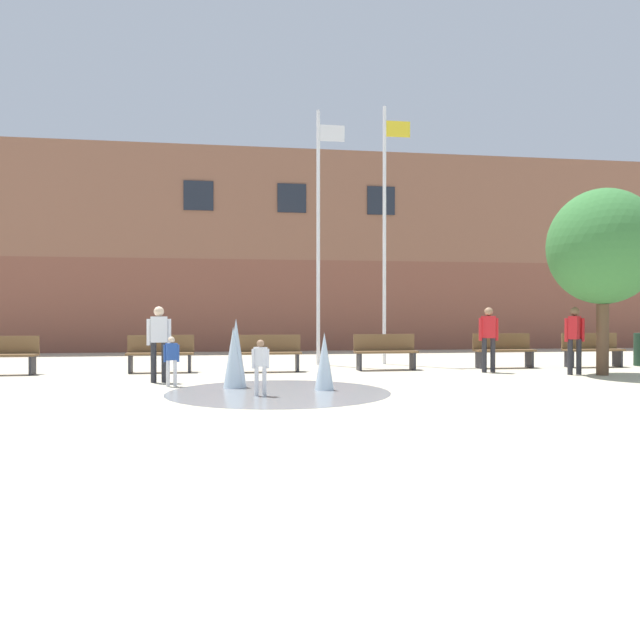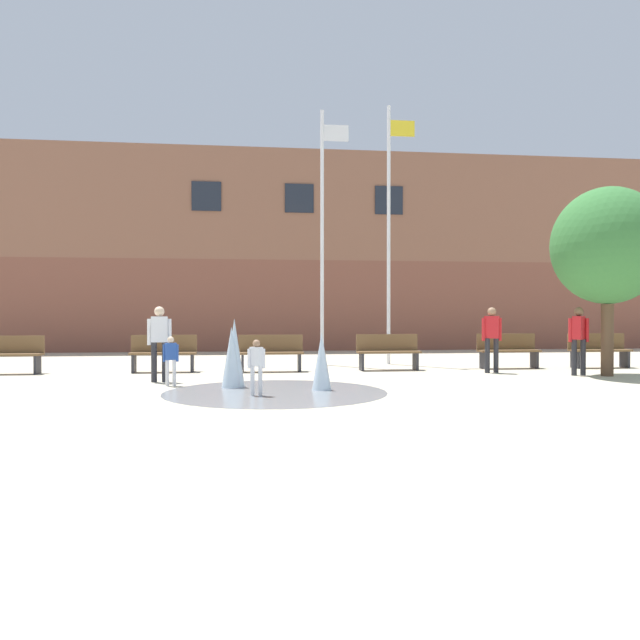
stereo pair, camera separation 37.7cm
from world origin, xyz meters
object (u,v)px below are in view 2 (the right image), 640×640
at_px(park_bench_center, 271,352).
at_px(street_tree_near_building, 608,246).
at_px(flagpole_left, 323,229).
at_px(park_bench_under_right_flagpole, 388,351).
at_px(adult_watching, 159,338).
at_px(child_with_pink_shirt, 256,363).
at_px(park_bench_left_of_flagpoles, 8,354).
at_px(adult_in_red, 579,335).
at_px(adult_near_bench, 492,334).
at_px(flagpole_right, 390,227).
at_px(park_bench_near_trashcan, 508,350).
at_px(child_running, 171,357).
at_px(park_bench_far_right, 599,350).
at_px(park_bench_under_left_flagpole, 164,353).

height_order(park_bench_center, street_tree_near_building, street_tree_near_building).
bearing_deg(flagpole_left, park_bench_under_right_flagpole, -51.70).
xyz_separation_m(adult_watching, child_with_pink_shirt, (1.98, -2.44, -0.35)).
relative_size(park_bench_left_of_flagpoles, adult_in_red, 1.01).
relative_size(child_with_pink_shirt, adult_near_bench, 0.62).
relative_size(park_bench_center, child_with_pink_shirt, 1.62).
bearing_deg(adult_watching, flagpole_right, 26.96).
relative_size(park_bench_near_trashcan, child_running, 1.62).
bearing_deg(park_bench_center, park_bench_near_trashcan, 1.52).
xyz_separation_m(park_bench_center, adult_in_red, (7.06, -1.83, 0.45)).
height_order(child_with_pink_shirt, adult_near_bench, adult_near_bench).
bearing_deg(park_bench_center, park_bench_left_of_flagpoles, 178.77).
distance_m(park_bench_under_right_flagpole, park_bench_near_trashcan, 3.25).
xyz_separation_m(adult_watching, adult_near_bench, (7.73, 1.10, 0.00)).
distance_m(park_bench_left_of_flagpoles, flagpole_left, 8.65).
xyz_separation_m(park_bench_left_of_flagpoles, park_bench_near_trashcan, (12.48, 0.03, 0.00)).
bearing_deg(child_with_pink_shirt, park_bench_center, -55.42).
relative_size(adult_in_red, flagpole_right, 0.22).
bearing_deg(park_bench_far_right, park_bench_center, -179.64).
relative_size(adult_watching, flagpole_left, 0.22).
xyz_separation_m(park_bench_left_of_flagpoles, park_bench_under_left_flagpole, (3.62, 0.07, 0.00)).
bearing_deg(adult_near_bench, park_bench_under_right_flagpole, 7.85).
distance_m(park_bench_under_right_flagpole, street_tree_near_building, 5.69).
relative_size(park_bench_near_trashcan, adult_watching, 1.01).
bearing_deg(park_bench_near_trashcan, child_running, -160.26).
height_order(child_running, street_tree_near_building, street_tree_near_building).
bearing_deg(park_bench_left_of_flagpoles, street_tree_near_building, -8.85).
bearing_deg(flagpole_left, park_bench_center, -129.72).
xyz_separation_m(flagpole_right, street_tree_near_building, (4.20, -3.89, -0.91)).
relative_size(adult_watching, child_with_pink_shirt, 1.61).
bearing_deg(park_bench_far_right, park_bench_left_of_flagpoles, 179.70).
bearing_deg(park_bench_left_of_flagpoles, park_bench_center, -1.23).
relative_size(park_bench_under_left_flagpole, flagpole_right, 0.22).
relative_size(park_bench_under_left_flagpole, park_bench_near_trashcan, 1.00).
relative_size(park_bench_left_of_flagpoles, park_bench_under_right_flagpole, 1.00).
height_order(park_bench_near_trashcan, street_tree_near_building, street_tree_near_building).
relative_size(park_bench_left_of_flagpoles, park_bench_center, 1.00).
bearing_deg(park_bench_near_trashcan, street_tree_near_building, -56.98).
bearing_deg(child_running, adult_watching, 90.17).
xyz_separation_m(park_bench_far_right, child_running, (-10.81, -2.88, 0.10)).
distance_m(park_bench_far_right, adult_in_red, 2.54).
height_order(park_bench_left_of_flagpoles, park_bench_far_right, same).
bearing_deg(park_bench_under_left_flagpole, park_bench_left_of_flagpoles, -178.97).
bearing_deg(street_tree_near_building, park_bench_far_right, 63.31).
height_order(adult_in_red, flagpole_right, flagpole_right).
bearing_deg(adult_watching, child_with_pink_shirt, -57.87).
height_order(adult_watching, child_with_pink_shirt, adult_watching).
xyz_separation_m(park_bench_left_of_flagpoles, adult_near_bench, (11.56, -1.12, 0.45)).
distance_m(park_bench_far_right, adult_watching, 11.34).
bearing_deg(park_bench_under_left_flagpole, street_tree_near_building, -12.24).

